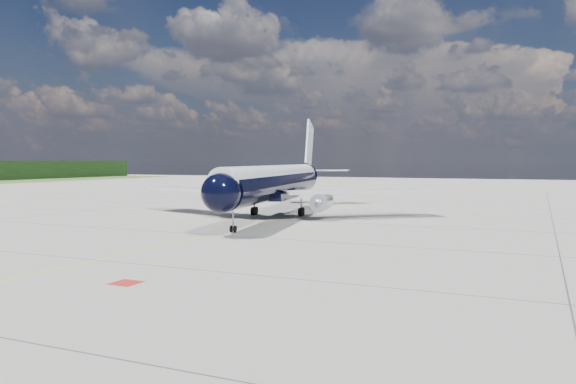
% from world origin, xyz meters
% --- Properties ---
extents(ground, '(320.00, 320.00, 0.00)m').
position_xyz_m(ground, '(0.00, 30.00, 0.00)').
color(ground, gray).
rests_on(ground, ground).
extents(taxiway_centerline, '(0.16, 160.00, 0.01)m').
position_xyz_m(taxiway_centerline, '(0.00, 25.00, 0.00)').
color(taxiway_centerline, '#E0BE0B').
rests_on(taxiway_centerline, ground).
extents(red_marking, '(1.60, 1.60, 0.01)m').
position_xyz_m(red_marking, '(6.80, -10.00, 0.00)').
color(red_marking, maroon).
rests_on(red_marking, ground).
extents(main_airliner, '(38.60, 47.54, 13.81)m').
position_xyz_m(main_airliner, '(-2.14, 29.48, 4.29)').
color(main_airliner, black).
rests_on(main_airliner, ground).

